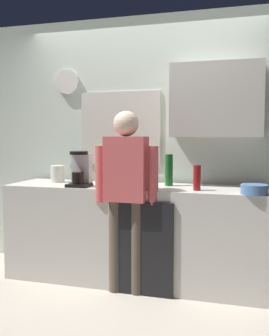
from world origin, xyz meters
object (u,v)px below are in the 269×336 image
(cup_yellow_cup, at_px, (106,178))
(mixing_bowl, at_px, (255,189))
(cup_white_mug, at_px, (108,182))
(potted_plant, at_px, (77,168))
(storage_canister, at_px, (57,174))
(person_at_sink, at_px, (126,186))
(bottle_red_vinegar, at_px, (197,178))
(coffee_maker, at_px, (80,171))
(bottle_dark_sauce, at_px, (134,175))
(cup_blue_mug, at_px, (135,184))
(bottle_green_wine, at_px, (169,170))

(cup_yellow_cup, bearing_deg, mixing_bowl, -18.00)
(cup_white_mug, height_order, cup_yellow_cup, cup_white_mug)
(potted_plant, bearing_deg, storage_canister, -132.17)
(mixing_bowl, distance_m, person_at_sink, 1.07)
(bottle_red_vinegar, height_order, cup_yellow_cup, bottle_red_vinegar)
(coffee_maker, height_order, storage_canister, coffee_maker)
(cup_white_mug, relative_size, mixing_bowl, 0.43)
(coffee_maker, xyz_separation_m, potted_plant, (-0.21, 0.40, -0.01))
(coffee_maker, bearing_deg, bottle_dark_sauce, 29.49)
(cup_blue_mug, xyz_separation_m, person_at_sink, (-0.05, -0.09, -0.02))
(bottle_red_vinegar, bearing_deg, bottle_dark_sauce, 160.13)
(cup_yellow_cup, bearing_deg, potted_plant, 179.46)
(cup_yellow_cup, bearing_deg, cup_white_mug, -67.68)
(cup_white_mug, xyz_separation_m, mixing_bowl, (1.30, -0.10, -0.01))
(bottle_dark_sauce, bearing_deg, bottle_red_vinegar, -19.87)
(mixing_bowl, xyz_separation_m, potted_plant, (-1.77, 0.47, 0.09))
(storage_canister, xyz_separation_m, person_at_sink, (0.85, -0.37, -0.05))
(cup_yellow_cup, relative_size, storage_canister, 0.50)
(potted_plant, relative_size, storage_canister, 1.35)
(bottle_dark_sauce, distance_m, storage_canister, 0.81)
(bottle_green_wine, bearing_deg, bottle_red_vinegar, -39.17)
(bottle_dark_sauce, height_order, mixing_bowl, bottle_dark_sauce)
(cup_white_mug, bearing_deg, mixing_bowl, -4.45)
(cup_blue_mug, height_order, potted_plant, potted_plant)
(cup_yellow_cup, relative_size, person_at_sink, 0.05)
(coffee_maker, distance_m, bottle_dark_sauce, 0.52)
(bottle_dark_sauce, distance_m, cup_white_mug, 0.30)
(coffee_maker, height_order, bottle_green_wine, coffee_maker)
(bottle_green_wine, height_order, cup_blue_mug, bottle_green_wine)
(mixing_bowl, bearing_deg, bottle_red_vinegar, 168.62)
(bottle_green_wine, relative_size, storage_canister, 1.76)
(storage_canister, height_order, person_at_sink, person_at_sink)
(storage_canister, bearing_deg, cup_blue_mug, -17.41)
(bottle_dark_sauce, relative_size, potted_plant, 0.78)
(bottle_green_wine, relative_size, cup_yellow_cup, 3.53)
(bottle_red_vinegar, xyz_separation_m, cup_white_mug, (-0.82, 0.01, -0.06))
(coffee_maker, relative_size, mixing_bowl, 1.50)
(coffee_maker, relative_size, cup_blue_mug, 3.30)
(cup_blue_mug, distance_m, mixing_bowl, 1.01)
(coffee_maker, relative_size, bottle_dark_sauce, 1.83)
(potted_plant, xyz_separation_m, storage_canister, (-0.15, -0.16, -0.05))
(bottle_red_vinegar, relative_size, storage_canister, 1.29)
(person_at_sink, bearing_deg, cup_blue_mug, 57.63)
(bottle_dark_sauce, bearing_deg, storage_canister, -178.95)
(mixing_bowl, bearing_deg, potted_plant, 165.03)
(cup_yellow_cup, distance_m, potted_plant, 0.34)
(bottle_green_wine, height_order, cup_white_mug, bottle_green_wine)
(bottle_red_vinegar, bearing_deg, bottle_green_wine, 140.83)
(coffee_maker, bearing_deg, cup_white_mug, 6.87)
(bottle_dark_sauce, relative_size, cup_white_mug, 1.89)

